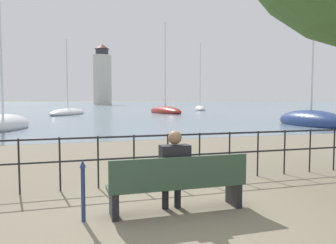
{
  "coord_description": "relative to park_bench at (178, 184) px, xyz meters",
  "views": [
    {
      "loc": [
        -1.61,
        -4.84,
        1.77
      ],
      "look_at": [
        0.0,
        0.5,
        1.39
      ],
      "focal_mm": 35.0,
      "sensor_mm": 36.0,
      "label": 1
    }
  ],
  "objects": [
    {
      "name": "ground_plane",
      "position": [
        0.0,
        0.07,
        -0.45
      ],
      "size": [
        1000.0,
        1000.0,
        0.0
      ],
      "primitive_type": "plane",
      "color": "#7A705B"
    },
    {
      "name": "harbor_water",
      "position": [
        0.0,
        159.12,
        -0.44
      ],
      "size": [
        600.0,
        300.0,
        0.01
      ],
      "color": "slate",
      "rests_on": "ground_plane"
    },
    {
      "name": "park_bench",
      "position": [
        0.0,
        0.0,
        0.0
      ],
      "size": [
        2.2,
        0.45,
        0.9
      ],
      "color": "#334C38",
      "rests_on": "ground_plane"
    },
    {
      "name": "seated_person_left",
      "position": [
        -0.04,
        0.08,
        0.26
      ],
      "size": [
        0.47,
        0.35,
        1.29
      ],
      "color": "black",
      "rests_on": "ground_plane"
    },
    {
      "name": "promenade_railing",
      "position": [
        0.0,
        1.79,
        0.25
      ],
      "size": [
        13.78,
        0.04,
        1.05
      ],
      "color": "black",
      "rests_on": "ground_plane"
    },
    {
      "name": "closed_umbrella",
      "position": [
        -1.44,
        0.03,
        0.06
      ],
      "size": [
        0.09,
        0.09,
        0.9
      ],
      "color": "navy",
      "rests_on": "ground_plane"
    },
    {
      "name": "sailboat_0",
      "position": [
        10.52,
        36.86,
        -0.14
      ],
      "size": [
        3.39,
        8.99,
        12.3
      ],
      "rotation": [
        0.0,
        0.0,
        0.12
      ],
      "color": "maroon",
      "rests_on": "ground_plane"
    },
    {
      "name": "sailboat_2",
      "position": [
        -5.41,
        16.6,
        -0.16
      ],
      "size": [
        3.48,
        5.75,
        7.85
      ],
      "rotation": [
        0.0,
        0.0,
        -0.24
      ],
      "color": "silver",
      "rests_on": "ground_plane"
    },
    {
      "name": "sailboat_3",
      "position": [
        14.13,
        13.71,
        -0.07
      ],
      "size": [
        2.25,
        6.15,
        12.93
      ],
      "rotation": [
        0.0,
        0.0,
        0.01
      ],
      "color": "navy",
      "rests_on": "ground_plane"
    },
    {
      "name": "sailboat_4",
      "position": [
        -1.83,
        35.8,
        -0.2
      ],
      "size": [
        5.55,
        8.71,
        9.16
      ],
      "rotation": [
        0.0,
        0.0,
        -0.39
      ],
      "color": "silver",
      "rests_on": "ground_plane"
    },
    {
      "name": "sailboat_5",
      "position": [
        19.08,
        45.6,
        -0.11
      ],
      "size": [
        3.35,
        5.78,
        11.5
      ],
      "rotation": [
        0.0,
        0.0,
        -0.32
      ],
      "color": "white",
      "rests_on": "ground_plane"
    },
    {
      "name": "harbor_lighthouse",
      "position": [
        9.43,
        110.9,
        9.27
      ],
      "size": [
        6.27,
        6.27,
        20.88
      ],
      "color": "beige",
      "rests_on": "ground_plane"
    }
  ]
}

